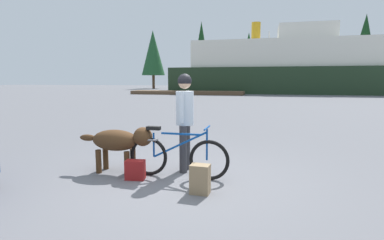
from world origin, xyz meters
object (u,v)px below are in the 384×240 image
(bicycle, at_px, (177,156))
(sailboat_moored, at_px, (267,88))
(backpack, at_px, (200,179))
(handbag_pannier, at_px, (135,170))
(person_cyclist, at_px, (185,113))
(ferry_boat, at_px, (282,68))
(dog, at_px, (120,141))

(bicycle, distance_m, sailboat_moored, 39.32)
(backpack, height_order, handbag_pannier, backpack)
(person_cyclist, relative_size, ferry_boat, 0.07)
(bicycle, relative_size, ferry_boat, 0.07)
(ferry_boat, bearing_deg, bicycle, -95.19)
(backpack, height_order, ferry_boat, ferry_boat)
(bicycle, height_order, person_cyclist, person_cyclist)
(handbag_pannier, relative_size, sailboat_moored, 0.04)
(person_cyclist, bearing_deg, backpack, -63.60)
(handbag_pannier, bearing_deg, dog, 145.31)
(dog, height_order, ferry_boat, ferry_boat)
(backpack, bearing_deg, ferry_boat, 85.76)
(handbag_pannier, bearing_deg, person_cyclist, 45.05)
(bicycle, bearing_deg, person_cyclist, 86.94)
(person_cyclist, xyz_separation_m, sailboat_moored, (1.40, 38.88, -0.56))
(ferry_boat, bearing_deg, handbag_pannier, -96.22)
(handbag_pannier, height_order, ferry_boat, ferry_boat)
(sailboat_moored, bearing_deg, dog, -93.65)
(bicycle, relative_size, handbag_pannier, 5.35)
(bicycle, height_order, dog, bicycle)
(sailboat_moored, bearing_deg, person_cyclist, -92.07)
(bicycle, bearing_deg, handbag_pannier, -158.00)
(person_cyclist, relative_size, handbag_pannier, 5.40)
(ferry_boat, xyz_separation_m, sailboat_moored, (-1.73, 4.56, -2.55))
(ferry_boat, bearing_deg, sailboat_moored, 110.79)
(backpack, relative_size, handbag_pannier, 1.33)
(dog, xyz_separation_m, backpack, (1.62, -0.65, -0.36))
(dog, relative_size, ferry_boat, 0.05)
(person_cyclist, relative_size, sailboat_moored, 0.21)
(backpack, distance_m, sailboat_moored, 39.93)
(backpack, height_order, sailboat_moored, sailboat_moored)
(ferry_boat, bearing_deg, dog, -96.96)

